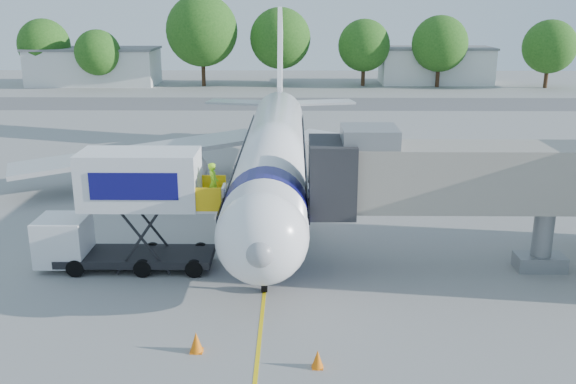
{
  "coord_description": "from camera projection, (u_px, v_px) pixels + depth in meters",
  "views": [
    {
      "loc": [
        1.27,
        -34.3,
        11.84
      ],
      "look_at": [
        0.95,
        -5.44,
        3.2
      ],
      "focal_mm": 40.0,
      "sensor_mm": 36.0,
      "label": 1
    }
  ],
  "objects": [
    {
      "name": "ground",
      "position": [
        272.0,
        218.0,
        36.27
      ],
      "size": [
        160.0,
        160.0,
        0.0
      ],
      "primitive_type": "plane",
      "color": "gray",
      "rests_on": "ground"
    },
    {
      "name": "guidance_line",
      "position": [
        272.0,
        218.0,
        36.27
      ],
      "size": [
        0.15,
        70.0,
        0.01
      ],
      "primitive_type": "cube",
      "color": "yellow",
      "rests_on": "ground"
    },
    {
      "name": "taxiway_strip",
      "position": [
        284.0,
        104.0,
        76.5
      ],
      "size": [
        120.0,
        10.0,
        0.01
      ],
      "primitive_type": "cube",
      "color": "#59595B",
      "rests_on": "ground"
    },
    {
      "name": "aircraft",
      "position": [
        274.0,
        151.0,
        39.37
      ],
      "size": [
        34.17,
        37.73,
        11.35
      ],
      "color": "white",
      "rests_on": "ground"
    },
    {
      "name": "jet_bridge",
      "position": [
        447.0,
        178.0,
        28.23
      ],
      "size": [
        13.9,
        3.2,
        6.6
      ],
      "color": "gray",
      "rests_on": "ground"
    },
    {
      "name": "catering_hiloader",
      "position": [
        128.0,
        211.0,
        28.83
      ],
      "size": [
        8.5,
        2.44,
        5.5
      ],
      "color": "black",
      "rests_on": "ground"
    },
    {
      "name": "safety_cone_a",
      "position": [
        196.0,
        342.0,
        22.42
      ],
      "size": [
        0.48,
        0.48,
        0.76
      ],
      "color": "orange",
      "rests_on": "ground"
    },
    {
      "name": "safety_cone_b",
      "position": [
        318.0,
        359.0,
        21.46
      ],
      "size": [
        0.41,
        0.41,
        0.65
      ],
      "color": "orange",
      "rests_on": "ground"
    },
    {
      "name": "outbuilding_left",
      "position": [
        94.0,
        66.0,
        93.28
      ],
      "size": [
        18.4,
        8.4,
        5.3
      ],
      "color": "silver",
      "rests_on": "ground"
    },
    {
      "name": "outbuilding_right",
      "position": [
        435.0,
        65.0,
        94.67
      ],
      "size": [
        16.4,
        7.4,
        5.3
      ],
      "color": "silver",
      "rests_on": "ground"
    },
    {
      "name": "tree_a",
      "position": [
        44.0,
        45.0,
        91.94
      ],
      "size": [
        7.39,
        7.39,
        9.42
      ],
      "color": "#382314",
      "rests_on": "ground"
    },
    {
      "name": "tree_b",
      "position": [
        98.0,
        53.0,
        89.12
      ],
      "size": [
        6.31,
        6.31,
        8.04
      ],
      "color": "#382314",
      "rests_on": "ground"
    },
    {
      "name": "tree_c",
      "position": [
        202.0,
        30.0,
        90.1
      ],
      "size": [
        10.05,
        10.05,
        12.81
      ],
      "color": "#382314",
      "rests_on": "ground"
    },
    {
      "name": "tree_d",
      "position": [
        280.0,
        38.0,
        91.06
      ],
      "size": [
        8.62,
        8.62,
        10.99
      ],
      "color": "#382314",
      "rests_on": "ground"
    },
    {
      "name": "tree_e",
      "position": [
        364.0,
        45.0,
        91.13
      ],
      "size": [
        7.37,
        7.37,
        9.4
      ],
      "color": "#382314",
      "rests_on": "ground"
    },
    {
      "name": "tree_f",
      "position": [
        440.0,
        44.0,
        89.66
      ],
      "size": [
        7.79,
        7.79,
        9.94
      ],
      "color": "#382314",
      "rests_on": "ground"
    },
    {
      "name": "tree_g",
      "position": [
        550.0,
        47.0,
        88.78
      ],
      "size": [
        7.36,
        7.36,
        9.38
      ],
      "color": "#382314",
      "rests_on": "ground"
    }
  ]
}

